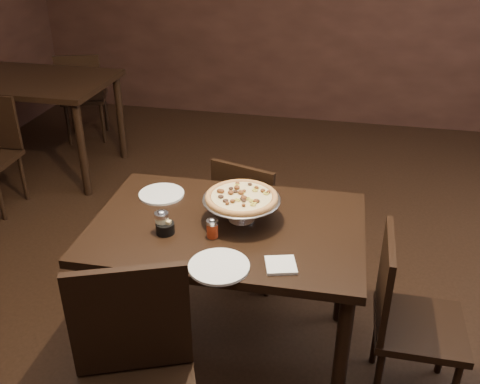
# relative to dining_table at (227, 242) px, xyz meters

# --- Properties ---
(room) EXTENTS (6.04, 7.04, 2.84)m
(room) POSITION_rel_dining_table_xyz_m (0.14, 0.10, 0.72)
(room) COLOR black
(room) RESTS_ON ground
(dining_table) EXTENTS (1.27, 0.86, 0.79)m
(dining_table) POSITION_rel_dining_table_xyz_m (0.00, 0.00, 0.00)
(dining_table) COLOR black
(dining_table) RESTS_ON ground
(background_table) EXTENTS (1.32, 0.88, 0.82)m
(background_table) POSITION_rel_dining_table_xyz_m (-2.12, 1.82, 0.03)
(background_table) COLOR black
(background_table) RESTS_ON ground
(pizza_stand) EXTENTS (0.36, 0.36, 0.15)m
(pizza_stand) POSITION_rel_dining_table_xyz_m (0.06, 0.05, 0.23)
(pizza_stand) COLOR silver
(pizza_stand) RESTS_ON dining_table
(parmesan_shaker) EXTENTS (0.06, 0.06, 0.11)m
(parmesan_shaker) POSITION_rel_dining_table_xyz_m (-0.27, -0.13, 0.16)
(parmesan_shaker) COLOR #EDE9B8
(parmesan_shaker) RESTS_ON dining_table
(pepper_flake_shaker) EXTENTS (0.05, 0.05, 0.10)m
(pepper_flake_shaker) POSITION_rel_dining_table_xyz_m (-0.04, -0.12, 0.15)
(pepper_flake_shaker) COLOR maroon
(pepper_flake_shaker) RESTS_ON dining_table
(packet_caddy) EXTENTS (0.08, 0.08, 0.07)m
(packet_caddy) POSITION_rel_dining_table_xyz_m (-0.25, -0.13, 0.13)
(packet_caddy) COLOR black
(packet_caddy) RESTS_ON dining_table
(napkin_stack) EXTENTS (0.15, 0.15, 0.01)m
(napkin_stack) POSITION_rel_dining_table_xyz_m (0.29, -0.28, 0.11)
(napkin_stack) COLOR white
(napkin_stack) RESTS_ON dining_table
(plate_left) EXTENTS (0.23, 0.23, 0.01)m
(plate_left) POSITION_rel_dining_table_xyz_m (-0.39, 0.20, 0.11)
(plate_left) COLOR white
(plate_left) RESTS_ON dining_table
(plate_near) EXTENTS (0.25, 0.25, 0.01)m
(plate_near) POSITION_rel_dining_table_xyz_m (0.05, -0.34, 0.11)
(plate_near) COLOR white
(plate_near) RESTS_ON dining_table
(serving_spatula) EXTENTS (0.12, 0.12, 0.02)m
(serving_spatula) POSITION_rel_dining_table_xyz_m (0.14, -0.01, 0.22)
(serving_spatula) COLOR silver
(serving_spatula) RESTS_ON pizza_stand
(chair_far) EXTENTS (0.49, 0.49, 0.84)m
(chair_far) POSITION_rel_dining_table_xyz_m (-0.01, 0.62, -0.22)
(chair_far) COLOR black
(chair_far) RESTS_ON ground
(chair_side) EXTENTS (0.40, 0.40, 0.86)m
(chair_side) POSITION_rel_dining_table_xyz_m (0.84, -0.09, -0.21)
(chair_side) COLOR black
(chair_side) RESTS_ON ground
(bg_chair_far) EXTENTS (0.52, 0.52, 0.88)m
(bg_chair_far) POSITION_rel_dining_table_xyz_m (-2.04, 2.52, -0.20)
(bg_chair_far) COLOR black
(bg_chair_far) RESTS_ON ground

